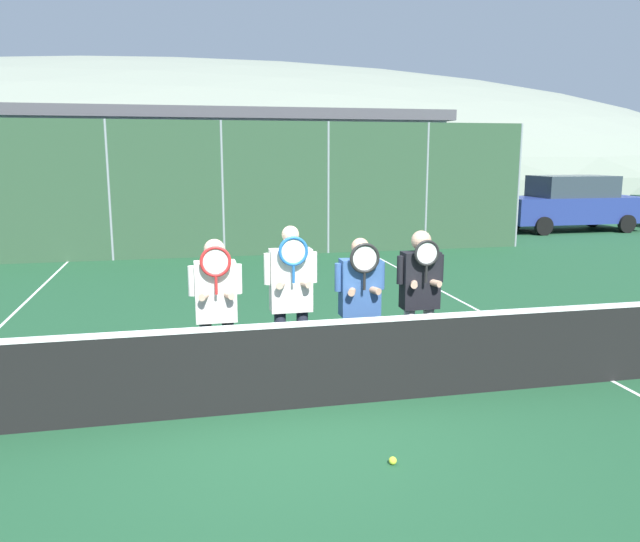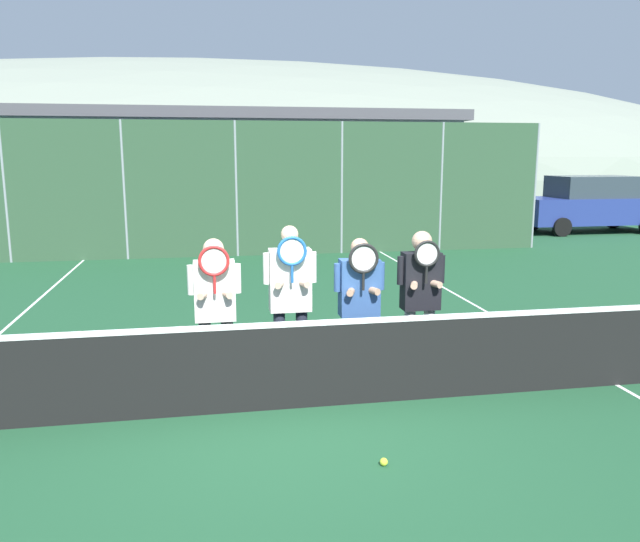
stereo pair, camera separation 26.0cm
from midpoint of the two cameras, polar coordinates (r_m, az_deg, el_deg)
The scene contains 15 objects.
ground_plane at distance 6.59m, azimuth -3.96°, elevation -12.51°, with size 120.00×120.00×0.00m, color #1E4C2D.
hill_distant at distance 54.50m, azimuth -11.58°, elevation 7.74°, with size 98.66×54.81×19.18m.
clubhouse_building at distance 23.25m, azimuth -10.31°, elevation 9.20°, with size 16.53×5.50×4.08m.
fence_back at distance 15.99m, azimuth -9.36°, elevation 7.35°, with size 16.43×0.06×3.41m.
tennis_net at distance 6.42m, azimuth -4.02°, elevation -8.56°, with size 10.19×0.09×1.03m.
court_line_right_sideline at distance 10.45m, azimuth 14.50°, elevation -4.00°, with size 0.05×16.00×0.01m, color white.
player_leftmost at distance 6.78m, azimuth -10.58°, elevation -2.85°, with size 0.57×0.34×1.71m.
player_center_left at distance 6.89m, azimuth -3.75°, elevation -2.08°, with size 0.59×0.34×1.82m.
player_center_right at distance 6.98m, azimuth 2.60°, elevation -2.54°, with size 0.58×0.34×1.68m.
player_rightmost at distance 7.25m, azimuth 8.11°, elevation -1.78°, with size 0.56×0.34×1.74m.
car_far_left at distance 19.26m, azimuth -21.13°, elevation 4.94°, with size 4.68×2.08×1.77m.
car_left_of_center at distance 19.44m, azimuth -5.18°, elevation 5.53°, with size 4.45×2.05×1.67m.
car_center at distance 20.87m, azimuth 8.79°, elevation 6.06°, with size 4.13×1.91×1.89m.
car_right_of_center at distance 22.81m, azimuth 21.67°, elevation 5.79°, with size 4.71×1.96×1.87m.
tennis_ball_on_court at distance 5.54m, azimuth 5.27°, elevation -16.89°, with size 0.07×0.07×0.07m.
Camera 1 is at (-0.99, -5.97, 2.59)m, focal length 35.00 mm.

